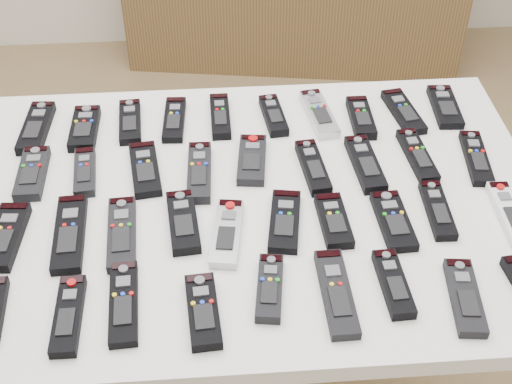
{
  "coord_description": "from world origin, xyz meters",
  "views": [
    {
      "loc": [
        -0.01,
        -1.24,
        1.8
      ],
      "look_at": [
        0.08,
        -0.11,
        0.8
      ],
      "focal_mm": 50.0,
      "sensor_mm": 36.0,
      "label": 1
    }
  ],
  "objects": [
    {
      "name": "remote_4",
      "position": [
        0.01,
        0.19,
        0.79
      ],
      "size": [
        0.05,
        0.17,
        0.02
      ],
      "primitive_type": "cube",
      "rotation": [
        0.0,
        0.0,
        0.01
      ],
      "color": "black",
      "rests_on": "table"
    },
    {
      "name": "remote_11",
      "position": [
        -0.29,
        -0.0,
        0.79
      ],
      "size": [
        0.06,
        0.16,
        0.02
      ],
      "primitive_type": "cube",
      "rotation": [
        0.0,
        0.0,
        0.09
      ],
      "color": "black",
      "rests_on": "table"
    },
    {
      "name": "remote_24",
      "position": [
        0.13,
        -0.19,
        0.79
      ],
      "size": [
        0.09,
        0.18,
        0.02
      ],
      "primitive_type": "cube",
      "rotation": [
        0.0,
        0.0,
        -0.16
      ],
      "color": "black",
      "rests_on": "table"
    },
    {
      "name": "remote_17",
      "position": [
        0.46,
        0.0,
        0.79
      ],
      "size": [
        0.06,
        0.19,
        0.02
      ],
      "primitive_type": "cube",
      "rotation": [
        0.0,
        0.0,
        0.08
      ],
      "color": "black",
      "rests_on": "table"
    },
    {
      "name": "remote_5",
      "position": [
        0.14,
        0.18,
        0.79
      ],
      "size": [
        0.06,
        0.16,
        0.02
      ],
      "primitive_type": "cube",
      "rotation": [
        0.0,
        0.0,
        0.11
      ],
      "color": "black",
      "rests_on": "table"
    },
    {
      "name": "ground",
      "position": [
        0.0,
        0.0,
        0.0
      ],
      "size": [
        4.0,
        4.0,
        0.0
      ],
      "primitive_type": "plane",
      "color": "olive",
      "rests_on": "ground"
    },
    {
      "name": "remote_15",
      "position": [
        0.21,
        -0.02,
        0.79
      ],
      "size": [
        0.06,
        0.18,
        0.02
      ],
      "primitive_type": "cube",
      "rotation": [
        0.0,
        0.0,
        0.1
      ],
      "color": "black",
      "rests_on": "table"
    },
    {
      "name": "remote_14",
      "position": [
        0.08,
        0.01,
        0.79
      ],
      "size": [
        0.08,
        0.17,
        0.02
      ],
      "primitive_type": "cube",
      "rotation": [
        0.0,
        0.0,
        -0.11
      ],
      "color": "black",
      "rests_on": "table"
    },
    {
      "name": "remote_33",
      "position": [
        0.09,
        -0.37,
        0.79
      ],
      "size": [
        0.07,
        0.16,
        0.02
      ],
      "primitive_type": "cube",
      "rotation": [
        0.0,
        0.0,
        -0.14
      ],
      "color": "black",
      "rests_on": "table"
    },
    {
      "name": "table",
      "position": [
        0.08,
        -0.11,
        0.72
      ],
      "size": [
        1.25,
        0.88,
        0.78
      ],
      "color": "white",
      "rests_on": "ground"
    },
    {
      "name": "remote_22",
      "position": [
        -0.08,
        -0.18,
        0.79
      ],
      "size": [
        0.07,
        0.18,
        0.02
      ],
      "primitive_type": "cube",
      "rotation": [
        0.0,
        0.0,
        0.09
      ],
      "color": "black",
      "rests_on": "table"
    },
    {
      "name": "remote_26",
      "position": [
        0.36,
        -0.21,
        0.79
      ],
      "size": [
        0.07,
        0.17,
        0.02
      ],
      "primitive_type": "cube",
      "rotation": [
        0.0,
        0.0,
        0.04
      ],
      "color": "black",
      "rests_on": "table"
    },
    {
      "name": "remote_20",
      "position": [
        -0.31,
        -0.2,
        0.79
      ],
      "size": [
        0.07,
        0.21,
        0.02
      ],
      "primitive_type": "cube",
      "rotation": [
        0.0,
        0.0,
        0.04
      ],
      "color": "black",
      "rests_on": "table"
    },
    {
      "name": "remote_0",
      "position": [
        -0.43,
        0.17,
        0.79
      ],
      "size": [
        0.07,
        0.19,
        0.02
      ],
      "primitive_type": "cube",
      "rotation": [
        0.0,
        0.0,
        -0.06
      ],
      "color": "black",
      "rests_on": "table"
    },
    {
      "name": "remote_7",
      "position": [
        0.36,
        0.16,
        0.79
      ],
      "size": [
        0.05,
        0.16,
        0.02
      ],
      "primitive_type": "cube",
      "rotation": [
        0.0,
        0.0,
        -0.01
      ],
      "color": "black",
      "rests_on": "table"
    },
    {
      "name": "remote_18",
      "position": [
        0.59,
        -0.02,
        0.79
      ],
      "size": [
        0.07,
        0.19,
        0.02
      ],
      "primitive_type": "cube",
      "rotation": [
        0.0,
        0.0,
        -0.12
      ],
      "color": "black",
      "rests_on": "table"
    },
    {
      "name": "remote_34",
      "position": [
        0.21,
        -0.39,
        0.79
      ],
      "size": [
        0.06,
        0.21,
        0.02
      ],
      "primitive_type": "cube",
      "rotation": [
        0.0,
        0.0,
        0.02
      ],
      "color": "black",
      "rests_on": "table"
    },
    {
      "name": "remote_10",
      "position": [
        -0.41,
        0.0,
        0.79
      ],
      "size": [
        0.06,
        0.17,
        0.02
      ],
      "primitive_type": "cube",
      "rotation": [
        0.0,
        0.0,
        0.01
      ],
      "color": "black",
      "rests_on": "table"
    },
    {
      "name": "remote_28",
      "position": [
        0.6,
        -0.2,
        0.79
      ],
      "size": [
        0.05,
        0.18,
        0.02
      ],
      "primitive_type": "cube",
      "rotation": [
        0.0,
        0.0,
        -0.03
      ],
      "color": "silver",
      "rests_on": "table"
    },
    {
      "name": "remote_25",
      "position": [
        0.23,
        -0.2,
        0.79
      ],
      "size": [
        0.06,
        0.15,
        0.02
      ],
      "primitive_type": "cube",
      "rotation": [
        0.0,
        0.0,
        0.04
      ],
      "color": "black",
      "rests_on": "table"
    },
    {
      "name": "remote_31",
      "position": [
        -0.18,
        -0.39,
        0.79
      ],
      "size": [
        0.06,
        0.19,
        0.02
      ],
      "primitive_type": "cube",
      "rotation": [
        0.0,
        0.0,
        0.05
      ],
      "color": "black",
      "rests_on": "table"
    },
    {
      "name": "remote_1",
      "position": [
        -0.31,
        0.16,
        0.79
      ],
      "size": [
        0.06,
        0.16,
        0.02
      ],
      "primitive_type": "cube",
      "rotation": [
        0.0,
        0.0,
        -0.01
      ],
      "color": "black",
      "rests_on": "table"
    },
    {
      "name": "remote_19",
      "position": [
        -0.43,
        -0.2,
        0.79
      ],
      "size": [
        0.08,
        0.18,
        0.02
      ],
      "primitive_type": "cube",
      "rotation": [
        0.0,
        0.0,
        -0.08
      ],
      "color": "black",
      "rests_on": "table"
    },
    {
      "name": "remote_13",
      "position": [
        -0.04,
        -0.02,
        0.79
      ],
      "size": [
        0.06,
        0.19,
        0.02
      ],
      "primitive_type": "cube",
      "rotation": [
        0.0,
        0.0,
        -0.03
      ],
      "color": "black",
      "rests_on": "table"
    },
    {
      "name": "remote_2",
      "position": [
        -0.21,
        0.18,
        0.79
      ],
      "size": [
        0.06,
        0.17,
        0.02
      ],
      "primitive_type": "cube",
      "rotation": [
        0.0,
        0.0,
        0.06
      ],
      "color": "black",
      "rests_on": "table"
    },
    {
      "name": "remote_36",
      "position": [
        0.44,
        -0.42,
        0.79
      ],
      "size": [
        0.07,
        0.18,
        0.02
      ],
      "primitive_type": "cube",
      "rotation": [
        0.0,
        0.0,
        -0.11
      ],
      "color": "black",
      "rests_on": "table"
    },
    {
      "name": "remote_21",
      "position": [
        -0.2,
        -0.2,
        0.79
      ],
      "size": [
        0.07,
        0.2,
        0.02
      ],
      "primitive_type": "cube",
      "rotation": [
        0.0,
        0.0,
        0.05
      ],
      "color": "black",
      "rests_on": "table"
    },
    {
      "name": "remote_9",
      "position": [
        0.57,
        0.19,
        0.79
      ],
      "size": [
        0.07,
        0.17,
        0.02
      ],
      "primitive_type": "cube",
      "rotation": [
        0.0,
        0.0,
        -0.06
      ],
      "color": "black",
      "rests_on": "table"
    },
    {
      "name": "remote_32",
      "position": [
        -0.04,
        -0.42,
        0.79
      ],
      "size": [
        0.07,
        0.17,
        0.02
      ],
      "primitive_type": "cube",
      "rotation": [
        0.0,
        0.0,
        0.07
      ],
      "color": "black",
      "rests_on": "table"
    },
    {
      "name": "remote_27",
      "position": [
        0.46,
        -0.18,
        0.79
      ],
      "size": [
        0.05,
        0.17,
        0.02
      ],
      "primitive_type": "cube",
      "rotation": [
        0.0,
        0.0,
        -0.04
      ],
      "color": "black",
      "rests_on": "table"
    },
    {
      "name": "remote_3",
      "position": [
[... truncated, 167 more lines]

